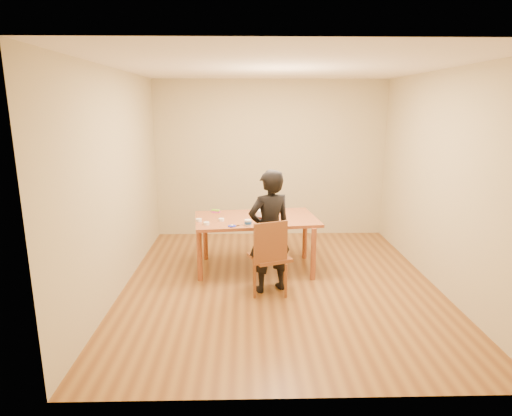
{
  "coord_description": "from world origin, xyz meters",
  "views": [
    {
      "loc": [
        -0.43,
        -5.19,
        2.27
      ],
      "look_at": [
        -0.3,
        0.49,
        0.9
      ],
      "focal_mm": 30.0,
      "sensor_mm": 36.0,
      "label": 1
    }
  ],
  "objects_px": {
    "dining_table": "(256,219)",
    "person": "(270,232)",
    "cake": "(263,213)",
    "dining_chair": "(270,257)",
    "cake_plate": "(263,216)"
  },
  "relations": [
    {
      "from": "cake",
      "to": "person",
      "type": "relative_size",
      "value": 0.14
    },
    {
      "from": "dining_chair",
      "to": "cake_plate",
      "type": "height_order",
      "value": "cake_plate"
    },
    {
      "from": "dining_table",
      "to": "cake_plate",
      "type": "distance_m",
      "value": 0.12
    },
    {
      "from": "dining_table",
      "to": "cake_plate",
      "type": "bearing_deg",
      "value": 18.0
    },
    {
      "from": "dining_table",
      "to": "dining_chair",
      "type": "height_order",
      "value": "dining_table"
    },
    {
      "from": "cake_plate",
      "to": "cake",
      "type": "relative_size",
      "value": 1.23
    },
    {
      "from": "dining_table",
      "to": "cake",
      "type": "xyz_separation_m",
      "value": [
        0.11,
        0.05,
        0.07
      ]
    },
    {
      "from": "cake",
      "to": "cake_plate",
      "type": "bearing_deg",
      "value": 0.0
    },
    {
      "from": "dining_chair",
      "to": "cake_plate",
      "type": "relative_size",
      "value": 1.68
    },
    {
      "from": "dining_chair",
      "to": "person",
      "type": "bearing_deg",
      "value": 69.11
    },
    {
      "from": "dining_chair",
      "to": "person",
      "type": "xyz_separation_m",
      "value": [
        0.0,
        0.05,
        0.32
      ]
    },
    {
      "from": "dining_table",
      "to": "cake",
      "type": "distance_m",
      "value": 0.14
    },
    {
      "from": "dining_table",
      "to": "person",
      "type": "distance_m",
      "value": 0.75
    },
    {
      "from": "dining_chair",
      "to": "person",
      "type": "relative_size",
      "value": 0.29
    },
    {
      "from": "cake",
      "to": "person",
      "type": "xyz_separation_m",
      "value": [
        0.04,
        -0.78,
        -0.04
      ]
    }
  ]
}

